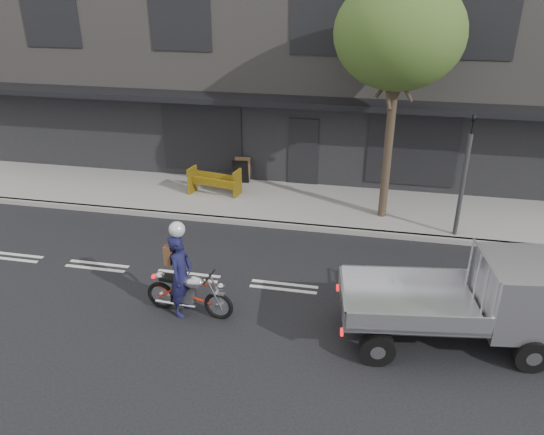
% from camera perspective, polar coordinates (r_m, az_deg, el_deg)
% --- Properties ---
extents(ground, '(80.00, 80.00, 0.00)m').
position_cam_1_polar(ground, '(12.63, 1.28, -7.47)').
color(ground, black).
rests_on(ground, ground).
extents(sidewalk, '(32.00, 3.20, 0.15)m').
position_cam_1_polar(sidewalk, '(16.70, 4.16, 1.37)').
color(sidewalk, gray).
rests_on(sidewalk, ground).
extents(kerb, '(32.00, 0.20, 0.15)m').
position_cam_1_polar(kerb, '(15.26, 3.36, -1.02)').
color(kerb, gray).
rests_on(kerb, ground).
extents(building_main, '(26.00, 10.00, 8.00)m').
position_cam_1_polar(building_main, '(22.02, 6.91, 17.76)').
color(building_main, slate).
rests_on(building_main, ground).
extents(street_tree, '(3.40, 3.40, 6.74)m').
position_cam_1_polar(street_tree, '(14.74, 13.53, 18.60)').
color(street_tree, '#382B21').
rests_on(street_tree, ground).
extents(traffic_light_pole, '(0.12, 0.12, 3.50)m').
position_cam_1_polar(traffic_light_pole, '(14.94, 19.84, 3.45)').
color(traffic_light_pole, '#2D2D30').
rests_on(traffic_light_pole, ground).
extents(motorcycle, '(2.02, 0.59, 1.04)m').
position_cam_1_polar(motorcycle, '(11.62, -8.93, -7.90)').
color(motorcycle, black).
rests_on(motorcycle, ground).
extents(rider, '(0.51, 0.72, 1.87)m').
position_cam_1_polar(rider, '(11.46, -9.78, -6.13)').
color(rider, '#15153A').
rests_on(rider, ground).
extents(flatbed_ute, '(4.41, 2.25, 1.95)m').
position_cam_1_polar(flatbed_ute, '(11.21, 23.49, -7.76)').
color(flatbed_ute, black).
rests_on(flatbed_ute, ground).
extents(construction_barrier, '(1.71, 0.96, 0.90)m').
position_cam_1_polar(construction_barrier, '(17.01, -6.42, 3.66)').
color(construction_barrier, '#E3A90B').
rests_on(construction_barrier, sidewalk).
extents(sandwich_board, '(0.55, 0.38, 0.84)m').
position_cam_1_polar(sandwich_board, '(18.02, -3.40, 4.93)').
color(sandwich_board, black).
rests_on(sandwich_board, sidewalk).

